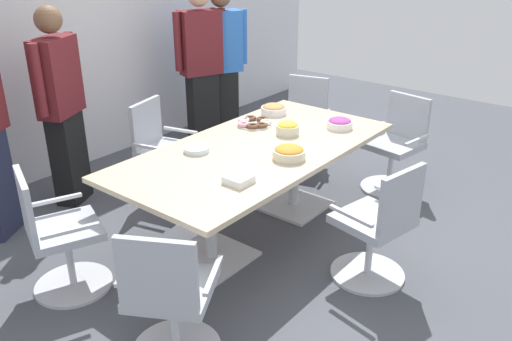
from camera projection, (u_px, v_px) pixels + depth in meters
The scene contains 19 objects.
ground_plane at pixel (256, 230), 4.56m from camera, with size 10.00×10.00×0.01m, color #4C4F56.
back_wall at pixel (68, 32), 5.36m from camera, with size 8.00×0.10×2.80m, color white.
conference_table at pixel (256, 162), 4.31m from camera, with size 2.40×1.20×0.75m.
office_chair_0 at pixel (163, 155), 5.01m from camera, with size 0.66×0.66×0.91m.
office_chair_1 at pixel (58, 239), 3.65m from camera, with size 0.70×0.70×0.91m.
office_chair_2 at pixel (170, 302), 3.03m from camera, with size 0.74×0.74×0.91m.
office_chair_3 at pixel (378, 230), 3.76m from camera, with size 0.64×0.64×0.91m.
office_chair_4 at pixel (396, 149), 5.15m from camera, with size 0.62×0.62×0.91m.
office_chair_5 at pixel (303, 126), 5.76m from camera, with size 0.66×0.66×0.91m.
person_standing_1 at pixel (61, 105), 4.70m from camera, with size 0.58×0.39×1.77m.
person_standing_2 at pixel (201, 66), 5.92m from camera, with size 0.60×0.36×1.82m.
person_standing_3 at pixel (222, 64), 6.11m from camera, with size 0.57×0.41×1.79m.
snack_bowl_candy_mix at pixel (340, 123), 4.66m from camera, with size 0.23×0.23×0.09m.
snack_bowl_chips_orange at pixel (289, 152), 4.03m from camera, with size 0.25×0.25×0.10m.
snack_bowl_chips_yellow at pixel (288, 128), 4.51m from camera, with size 0.19×0.19×0.12m.
snack_bowl_cookies at pixel (274, 109), 5.02m from camera, with size 0.24×0.24×0.10m.
donut_platter at pixel (254, 123), 4.74m from camera, with size 0.32×0.32×0.04m.
plate_stack at pixel (197, 149), 4.17m from camera, with size 0.20×0.20×0.04m.
napkin_pile at pixel (239, 179), 3.65m from camera, with size 0.17×0.17×0.05m, color white.
Camera 1 is at (-3.09, -2.47, 2.32)m, focal length 37.70 mm.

